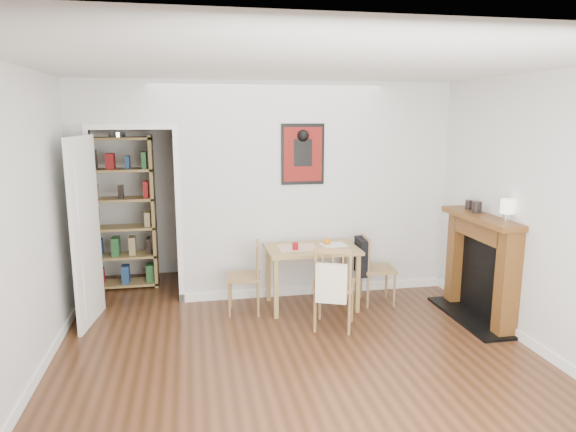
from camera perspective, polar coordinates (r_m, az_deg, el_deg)
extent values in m
plane|color=#56301B|center=(5.21, 0.37, -13.91)|extent=(5.20, 5.20, 0.00)
plane|color=silver|center=(7.34, -3.57, 4.03)|extent=(4.50, 0.00, 4.50)
plane|color=silver|center=(2.40, 12.78, -11.25)|extent=(4.50, 0.00, 4.50)
plane|color=silver|center=(4.90, -26.39, -0.68)|extent=(0.00, 5.20, 5.20)
plane|color=silver|center=(5.68, 23.25, 1.06)|extent=(0.00, 5.20, 5.20)
plane|color=silver|center=(4.73, 0.41, 15.92)|extent=(5.20, 5.20, 0.00)
cube|color=silver|center=(6.28, 3.06, 2.82)|extent=(3.35, 0.10, 2.60)
cube|color=silver|center=(6.21, -21.91, 1.95)|extent=(0.25, 0.10, 2.60)
cube|color=silver|center=(6.06, -17.18, 11.78)|extent=(0.90, 0.10, 0.55)
cube|color=white|center=(6.24, -20.88, -0.50)|extent=(0.06, 0.14, 2.05)
cube|color=white|center=(6.14, -12.04, -0.19)|extent=(0.06, 0.14, 2.05)
cube|color=white|center=(6.52, 3.07, -8.19)|extent=(3.35, 0.02, 0.10)
cube|color=white|center=(4.75, -26.88, -17.10)|extent=(0.02, 4.00, 0.10)
cube|color=white|center=(5.55, 25.67, -12.86)|extent=(0.02, 4.00, 0.10)
cube|color=white|center=(5.79, -21.55, -1.66)|extent=(0.15, 0.80, 2.00)
cube|color=black|center=(6.12, 1.65, 6.87)|extent=(0.52, 0.02, 0.72)
cube|color=#65110D|center=(6.11, 1.67, 6.86)|extent=(0.46, 0.00, 0.64)
cube|color=#A5884D|center=(5.91, 2.67, -3.67)|extent=(1.05, 0.67, 0.04)
cube|color=#A5884D|center=(5.67, -1.34, -8.10)|extent=(0.05, 0.05, 0.68)
cube|color=#A5884D|center=(5.88, 7.74, -7.47)|extent=(0.05, 0.05, 0.68)
cube|color=#A5884D|center=(6.18, -2.20, -6.44)|extent=(0.05, 0.05, 0.68)
cube|color=#A5884D|center=(6.38, 6.16, -5.94)|extent=(0.05, 0.05, 0.68)
cube|color=black|center=(6.09, 8.06, -4.46)|extent=(0.12, 0.34, 0.43)
cube|color=beige|center=(5.17, 4.89, -7.37)|extent=(0.33, 0.21, 0.39)
cube|color=#A5884D|center=(6.95, -21.15, 0.24)|extent=(0.04, 0.33, 1.96)
cube|color=#A5884D|center=(6.85, -14.69, 0.48)|extent=(0.04, 0.33, 1.96)
cube|color=#A5884D|center=(7.12, -17.49, -7.10)|extent=(0.83, 0.33, 0.03)
cube|color=#A5884D|center=(6.93, -17.85, -1.24)|extent=(0.83, 0.33, 0.03)
cube|color=#A5884D|center=(6.79, -18.42, 8.18)|extent=(0.83, 0.33, 0.03)
cube|color=maroon|center=(6.89, -17.94, 0.36)|extent=(0.72, 0.27, 0.27)
cube|color=brown|center=(5.60, 23.21, -6.98)|extent=(0.20, 0.16, 1.10)
cube|color=brown|center=(6.40, 18.29, -4.42)|extent=(0.20, 0.16, 1.10)
cube|color=brown|center=(5.85, 20.71, -0.19)|extent=(0.30, 1.21, 0.06)
cube|color=brown|center=(5.89, 20.88, -1.42)|extent=(0.20, 0.85, 0.20)
cube|color=black|center=(6.05, 21.00, -6.48)|extent=(0.08, 0.81, 0.88)
cube|color=black|center=(6.13, 19.75, -10.47)|extent=(0.45, 1.25, 0.03)
cylinder|color=maroon|center=(5.77, 0.82, -3.37)|extent=(0.07, 0.07, 0.09)
sphere|color=orange|center=(6.00, 4.36, -2.86)|extent=(0.08, 0.08, 0.08)
cube|color=beige|center=(5.88, 1.11, -3.52)|extent=(0.45, 0.34, 0.00)
cube|color=silver|center=(6.00, 5.03, -3.22)|extent=(0.30, 0.24, 0.01)
cylinder|color=silver|center=(5.57, 23.13, -0.14)|extent=(0.07, 0.07, 0.08)
cylinder|color=beige|center=(5.55, 23.22, 1.01)|extent=(0.14, 0.14, 0.14)
cylinder|color=black|center=(5.95, 20.23, 0.94)|extent=(0.10, 0.10, 0.13)
cylinder|color=black|center=(6.16, 19.46, 1.21)|extent=(0.08, 0.08, 0.10)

